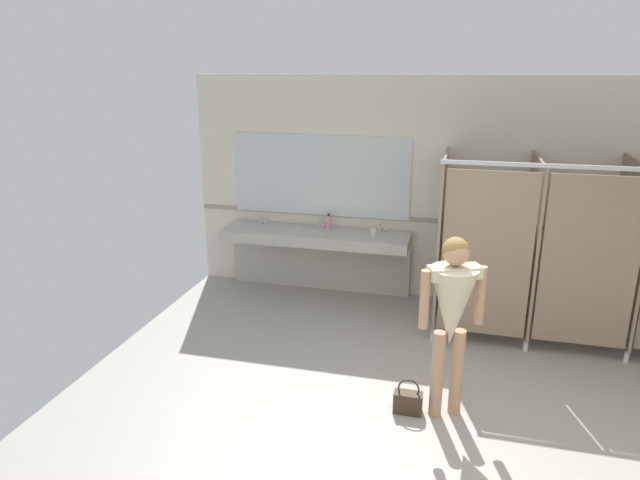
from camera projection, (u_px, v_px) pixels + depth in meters
ground_plane at (419, 450)px, 4.59m from camera, size 6.69×6.95×0.10m
wall_back at (447, 191)px, 7.15m from camera, size 6.69×0.12×2.85m
wall_back_tile_band at (444, 221)px, 7.20m from camera, size 6.69×0.01×0.06m
vanity_counter at (316, 246)px, 7.50m from camera, size 2.47×0.60×1.00m
mirror_panel at (320, 176)px, 7.43m from camera, size 2.37×0.02×1.06m
bathroom_stalls at (581, 250)px, 6.03m from camera, size 3.03×1.33×2.04m
person_standing at (452, 307)px, 4.70m from camera, size 0.53×0.53×1.63m
handbag at (408, 401)px, 4.98m from camera, size 0.25×0.12×0.33m
soap_dispenser at (328, 222)px, 7.45m from camera, size 0.07×0.07×0.21m
paper_cup at (374, 233)px, 7.11m from camera, size 0.07×0.07×0.10m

